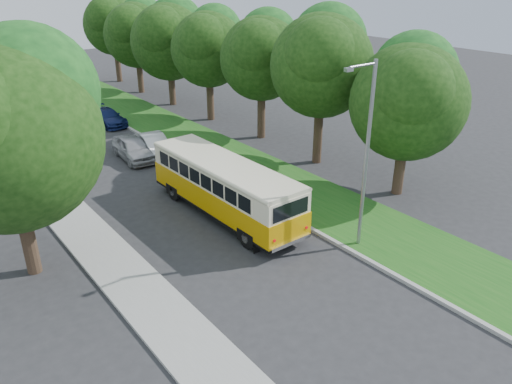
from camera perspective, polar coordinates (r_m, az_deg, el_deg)
ground at (r=21.40m, az=-1.26°, el=-6.98°), size 120.00×120.00×0.00m
curb at (r=26.82m, az=-1.41°, el=0.03°), size 0.20×70.00×0.15m
grass_verge at (r=28.15m, az=2.45°, el=1.22°), size 4.50×70.00×0.13m
sidewalk at (r=23.44m, az=-18.28°, el=-5.18°), size 2.20×70.00×0.12m
treeline at (r=35.97m, az=-14.92°, el=15.31°), size 24.27×41.91×9.46m
lamppost_near at (r=20.50m, az=12.41°, el=4.52°), size 1.71×0.16×8.00m
lamppost_far at (r=32.13m, az=-26.08°, el=9.33°), size 1.71×0.16×7.50m
warning_sign at (r=29.04m, az=-23.01°, el=3.46°), size 0.56×0.10×2.50m
vintage_bus at (r=23.93m, az=-3.60°, el=0.37°), size 2.63×9.58×2.83m
car_silver at (r=32.33m, az=-13.86°, el=4.88°), size 2.01×4.33×1.43m
car_white at (r=32.80m, az=-11.56°, el=5.29°), size 1.91×4.20×1.34m
car_blue at (r=40.15m, az=-16.65°, el=8.21°), size 2.00×4.37×1.24m
car_grey at (r=43.43m, az=-20.28°, el=9.10°), size 3.58×5.86×1.52m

